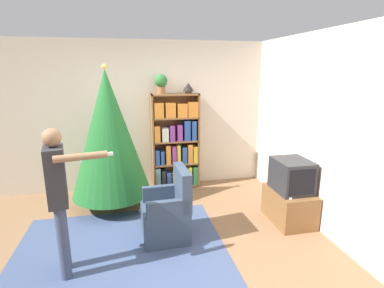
{
  "coord_description": "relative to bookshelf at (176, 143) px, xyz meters",
  "views": [
    {
      "loc": [
        -0.31,
        -3.19,
        2.11
      ],
      "look_at": [
        0.57,
        0.95,
        1.05
      ],
      "focal_mm": 28.0,
      "sensor_mm": 36.0,
      "label": 1
    }
  ],
  "objects": [
    {
      "name": "ground_plane",
      "position": [
        -0.5,
        -1.94,
        -0.83
      ],
      "size": [
        14.0,
        14.0,
        0.0
      ],
      "primitive_type": "plane",
      "color": "#846042"
    },
    {
      "name": "wall_back",
      "position": [
        -0.5,
        0.21,
        0.47
      ],
      "size": [
        8.0,
        0.1,
        2.6
      ],
      "color": "beige",
      "rests_on": "ground_plane"
    },
    {
      "name": "wall_right",
      "position": [
        1.68,
        -1.94,
        0.47
      ],
      "size": [
        0.1,
        8.0,
        2.6
      ],
      "color": "beige",
      "rests_on": "ground_plane"
    },
    {
      "name": "area_rug",
      "position": [
        -0.98,
        -1.92,
        -0.82
      ],
      "size": [
        2.49,
        2.13,
        0.01
      ],
      "color": "#3D4C70",
      "rests_on": "ground_plane"
    },
    {
      "name": "bookshelf",
      "position": [
        0.0,
        0.0,
        0.0
      ],
      "size": [
        0.84,
        0.27,
        1.7
      ],
      "color": "brown",
      "rests_on": "ground_plane"
    },
    {
      "name": "tv_stand",
      "position": [
        1.36,
        -1.61,
        -0.6
      ],
      "size": [
        0.5,
        0.73,
        0.46
      ],
      "color": "brown",
      "rests_on": "ground_plane"
    },
    {
      "name": "television",
      "position": [
        1.36,
        -1.61,
        -0.14
      ],
      "size": [
        0.45,
        0.54,
        0.45
      ],
      "color": "#28282D",
      "rests_on": "tv_stand"
    },
    {
      "name": "game_remote",
      "position": [
        1.2,
        -1.83,
        -0.35
      ],
      "size": [
        0.04,
        0.12,
        0.02
      ],
      "color": "white",
      "rests_on": "tv_stand"
    },
    {
      "name": "christmas_tree",
      "position": [
        -1.11,
        -0.6,
        0.34
      ],
      "size": [
        1.2,
        1.2,
        2.19
      ],
      "color": "#4C3323",
      "rests_on": "ground_plane"
    },
    {
      "name": "armchair",
      "position": [
        -0.38,
        -1.69,
        -0.51
      ],
      "size": [
        0.59,
        0.58,
        0.92
      ],
      "rotation": [
        0.0,
        0.0,
        -1.53
      ],
      "color": "#334256",
      "rests_on": "ground_plane"
    },
    {
      "name": "standing_person",
      "position": [
        -1.53,
        -2.15,
        0.1
      ],
      "size": [
        0.68,
        0.46,
        1.57
      ],
      "rotation": [
        0.0,
        0.0,
        -1.39
      ],
      "color": "#38425B",
      "rests_on": "ground_plane"
    },
    {
      "name": "potted_plant",
      "position": [
        -0.24,
        0.01,
        1.07
      ],
      "size": [
        0.22,
        0.22,
        0.33
      ],
      "color": "#935B38",
      "rests_on": "bookshelf"
    },
    {
      "name": "table_lamp",
      "position": [
        0.22,
        0.01,
        0.98
      ],
      "size": [
        0.2,
        0.2,
        0.18
      ],
      "color": "#473828",
      "rests_on": "bookshelf"
    },
    {
      "name": "book_pile_near_tree",
      "position": [
        -0.63,
        -0.94,
        -0.79
      ],
      "size": [
        0.23,
        0.17,
        0.07
      ],
      "color": "#843889",
      "rests_on": "ground_plane"
    }
  ]
}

